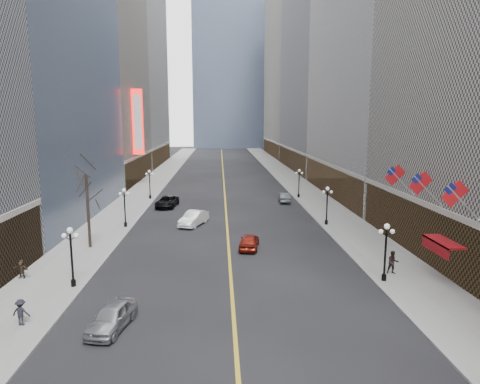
{
  "coord_description": "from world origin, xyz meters",
  "views": [
    {
      "loc": [
        -0.82,
        -0.86,
        12.42
      ],
      "look_at": [
        0.26,
        21.63,
        8.61
      ],
      "focal_mm": 32.0,
      "sensor_mm": 36.0,
      "label": 1
    }
  ],
  "objects": [
    {
      "name": "bldg_east_c",
      "position": [
        29.88,
        106.0,
        24.18
      ],
      "size": [
        26.6,
        40.6,
        48.8
      ],
      "color": "gray",
      "rests_on": "ground"
    },
    {
      "name": "car_nb_far",
      "position": [
        -8.42,
        59.8,
        0.79
      ],
      "size": [
        3.21,
        5.9,
        1.57
      ],
      "primitive_type": "imported",
      "rotation": [
        0.0,
        0.0,
        -0.11
      ],
      "color": "black",
      "rests_on": "ground"
    },
    {
      "name": "sidewalk_east",
      "position": [
        14.0,
        70.0,
        0.07
      ],
      "size": [
        6.0,
        230.0,
        0.15
      ],
      "primitive_type": "cube",
      "color": "gray",
      "rests_on": "ground"
    },
    {
      "name": "streetlamp_east_3",
      "position": [
        11.8,
        66.0,
        2.9
      ],
      "size": [
        1.26,
        0.44,
        4.52
      ],
      "color": "black",
      "rests_on": "sidewalk_east"
    },
    {
      "name": "theatre_marquee",
      "position": [
        -15.88,
        80.0,
        12.0
      ],
      "size": [
        2.0,
        0.55,
        12.0
      ],
      "color": "red",
      "rests_on": "ground"
    },
    {
      "name": "ped_west_far",
      "position": [
        -16.4,
        31.87,
        0.9
      ],
      "size": [
        1.45,
        0.78,
        1.5
      ],
      "primitive_type": "imported",
      "rotation": [
        0.0,
        0.0,
        -0.29
      ],
      "color": "#32271B",
      "rests_on": "sidewalk_west"
    },
    {
      "name": "streetlamp_west_1",
      "position": [
        -11.8,
        30.0,
        2.9
      ],
      "size": [
        1.26,
        0.44,
        4.52
      ],
      "color": "black",
      "rests_on": "sidewalk_west"
    },
    {
      "name": "sidewalk_west",
      "position": [
        -14.0,
        70.0,
        0.07
      ],
      "size": [
        6.0,
        230.0,
        0.15
      ],
      "primitive_type": "cube",
      "color": "gray",
      "rests_on": "ground"
    },
    {
      "name": "car_sb_mid",
      "position": [
        2.0,
        39.27,
        0.75
      ],
      "size": [
        2.43,
        4.61,
        1.5
      ],
      "primitive_type": "imported",
      "rotation": [
        0.0,
        0.0,
        2.99
      ],
      "color": "maroon",
      "rests_on": "ground"
    },
    {
      "name": "car_nb_near",
      "position": [
        -7.34,
        23.47,
        0.77
      ],
      "size": [
        2.67,
        4.76,
        1.53
      ],
      "primitive_type": "imported",
      "rotation": [
        0.0,
        0.0,
        -0.2
      ],
      "color": "#A4A7AB",
      "rests_on": "ground"
    },
    {
      "name": "lane_line",
      "position": [
        0.0,
        80.0,
        0.01
      ],
      "size": [
        0.25,
        200.0,
        0.02
      ],
      "primitive_type": "cube",
      "color": "gold",
      "rests_on": "ground"
    },
    {
      "name": "car_nb_mid",
      "position": [
        -3.95,
        48.89,
        0.85
      ],
      "size": [
        3.58,
        5.49,
        1.71
      ],
      "primitive_type": "imported",
      "rotation": [
        0.0,
        0.0,
        -0.37
      ],
      "color": "white",
      "rests_on": "ground"
    },
    {
      "name": "flag_4",
      "position": [
        15.31,
        32.0,
        7.29
      ],
      "size": [
        2.87,
        0.12,
        2.87
      ],
      "color": "#B2B2B7",
      "rests_on": "ground"
    },
    {
      "name": "streetlamp_west_2",
      "position": [
        -11.8,
        48.0,
        2.9
      ],
      "size": [
        1.26,
        0.44,
        4.52
      ],
      "color": "black",
      "rests_on": "sidewalk_west"
    },
    {
      "name": "awning_c",
      "position": [
        16.11,
        30.0,
        3.08
      ],
      "size": [
        1.4,
        4.0,
        0.93
      ],
      "color": "maroon",
      "rests_on": "ground"
    },
    {
      "name": "car_sb_far",
      "position": [
        9.0,
        62.74,
        0.73
      ],
      "size": [
        1.84,
        4.54,
        1.47
      ],
      "primitive_type": "imported",
      "rotation": [
        0.0,
        0.0,
        3.08
      ],
      "color": "#53595B",
      "rests_on": "ground"
    },
    {
      "name": "ped_east_walk",
      "position": [
        13.04,
        31.42,
        1.1
      ],
      "size": [
        0.96,
        0.58,
        1.89
      ],
      "primitive_type": "imported",
      "rotation": [
        0.0,
        0.0,
        -0.08
      ],
      "color": "black",
      "rests_on": "sidewalk_east"
    },
    {
      "name": "flag_3",
      "position": [
        15.31,
        27.0,
        7.29
      ],
      "size": [
        2.87,
        0.12,
        2.87
      ],
      "color": "#B2B2B7",
      "rests_on": "ground"
    },
    {
      "name": "tree_west_far",
      "position": [
        -13.5,
        40.0,
        6.24
      ],
      "size": [
        3.6,
        3.6,
        7.92
      ],
      "color": "#2D231C",
      "rests_on": "sidewalk_west"
    },
    {
      "name": "flag_5",
      "position": [
        15.31,
        37.0,
        7.29
      ],
      "size": [
        2.87,
        0.12,
        2.87
      ],
      "color": "#B2B2B7",
      "rests_on": "ground"
    },
    {
      "name": "streetlamp_east_1",
      "position": [
        11.8,
        30.0,
        2.9
      ],
      "size": [
        1.26,
        0.44,
        4.52
      ],
      "color": "black",
      "rests_on": "sidewalk_east"
    },
    {
      "name": "bldg_west_d",
      "position": [
        -29.92,
        121.0,
        36.17
      ],
      "size": [
        26.6,
        38.6,
        72.8
      ],
      "color": "silver",
      "rests_on": "ground"
    },
    {
      "name": "bldg_east_d",
      "position": [
        29.9,
        149.0,
        31.17
      ],
      "size": [
        26.6,
        46.6,
        62.8
      ],
      "color": "#A69D89",
      "rests_on": "ground"
    },
    {
      "name": "bldg_west_c",
      "position": [
        -29.88,
        87.0,
        25.19
      ],
      "size": [
        26.6,
        30.6,
        50.8
      ],
      "color": "#A69D89",
      "rests_on": "ground"
    },
    {
      "name": "ped_west_walk",
      "position": [
        -12.87,
        23.93,
        0.97
      ],
      "size": [
        1.09,
        0.54,
        1.63
      ],
      "primitive_type": "imported",
      "rotation": [
        0.0,
        0.0,
        3.04
      ],
      "color": "black",
      "rests_on": "sidewalk_west"
    },
    {
      "name": "streetlamp_west_3",
      "position": [
        -11.8,
        66.0,
        2.9
      ],
      "size": [
        1.26,
        0.44,
        4.52
      ],
      "color": "black",
      "rests_on": "sidewalk_west"
    },
    {
      "name": "streetlamp_east_2",
      "position": [
        11.8,
        48.0,
        2.9
      ],
      "size": [
        1.26,
        0.44,
        4.52
      ],
      "color": "black",
      "rests_on": "sidewalk_east"
    }
  ]
}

